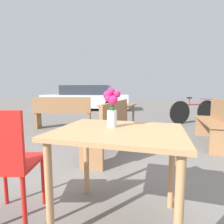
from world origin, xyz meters
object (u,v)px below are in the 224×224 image
Objects in this scene: table_back at (118,109)px; flower_vase at (112,107)px; bench_near at (215,121)px; bench_middle at (112,125)px; cafe_chair at (5,160)px; bicycle at (194,111)px; parked_car at (87,98)px; table_front at (119,144)px; bench_far at (63,112)px.

flower_vase is at bearing -82.53° from table_back.
table_back is at bearing 97.47° from flower_vase.
bench_near is 2.01m from bench_middle.
cafe_chair is 0.63× the size of bench_near.
bicycle is at bearing 68.33° from flower_vase.
bench_middle is 1.00× the size of bicycle.
cafe_chair reaches higher than table_back.
parked_car is at bearing 144.92° from bicycle.
bicycle is (1.71, 4.55, -0.26)m from table_front.
bicycle is (2.05, 3.01, -0.09)m from bench_middle.
bench_middle is 6.69m from parked_car.
cafe_chair is (-0.76, -0.24, -0.38)m from flower_vase.
cafe_chair is 0.20× the size of parked_car.
bench_middle reaches higher than table_front.
table_front is 4.87m from bicycle.
parked_car is (-2.02, 7.92, 0.09)m from cafe_chair.
bench_far is at bearing -79.27° from parked_car.
table_front reaches higher than table_back.
parked_car is at bearing 109.85° from flower_vase.
parked_car is at bearing 110.12° from table_front.
bench_near is 1.58× the size of table_back.
flower_vase is 0.88m from cafe_chair.
table_front is at bearing -81.32° from table_back.
bicycle reaches higher than table_back.
bench_near is at bearing 56.84° from table_front.
bench_middle reaches higher than bicycle.
bench_near is (1.58, 2.25, -0.45)m from flower_vase.
bicycle is at bearing -35.08° from parked_car.
cafe_chair is 5.36m from bicycle.
bench_far is (-1.96, 3.09, -0.17)m from table_front.
bench_near is 0.92× the size of bench_far.
bicycle is at bearing 21.72° from bench_far.
table_back is at bearing -64.36° from parked_car.
parked_car is at bearing 111.92° from bench_middle.
table_back is at bearing 93.44° from bench_middle.
bench_near is 0.93× the size of bicycle.
bench_middle is at bearing 100.56° from flower_vase.
table_front is at bearing 11.73° from cafe_chair.
bench_near is at bearing 54.88° from flower_vase.
cafe_chair reaches higher than table_front.
bench_far is at bearing 165.47° from table_back.
bench_near is 2.24m from bicycle.
table_back is at bearing -14.53° from bench_far.
bench_middle is 3.64m from bicycle.
flower_vase is at bearing -79.44° from bench_middle.
bench_far is at bearing 109.17° from cafe_chair.
bench_far reaches higher than bicycle.
table_front is 2.72m from table_back.
parked_car reaches higher than flower_vase.
bench_far is 1.72× the size of table_back.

